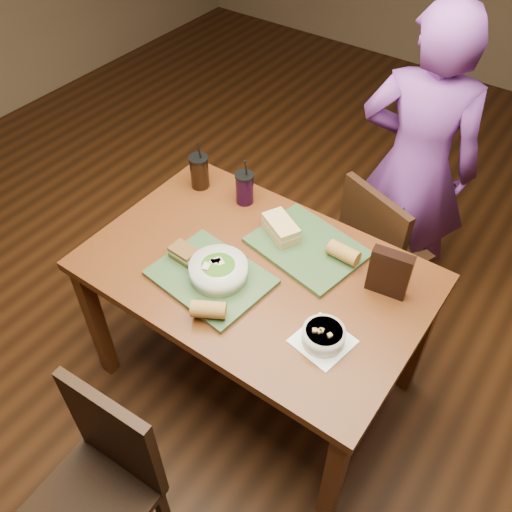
# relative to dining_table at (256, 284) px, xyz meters

# --- Properties ---
(ground) EXTENTS (6.00, 6.00, 0.00)m
(ground) POSITION_rel_dining_table_xyz_m (0.00, 0.00, -0.66)
(ground) COLOR #381C0B
(ground) RESTS_ON ground
(dining_table) EXTENTS (1.30, 0.85, 0.75)m
(dining_table) POSITION_rel_dining_table_xyz_m (0.00, 0.00, 0.00)
(dining_table) COLOR #592B11
(dining_table) RESTS_ON ground
(chair_near) EXTENTS (0.38, 0.39, 0.85)m
(chair_near) POSITION_rel_dining_table_xyz_m (-0.01, -0.85, -0.19)
(chair_near) COLOR black
(chair_near) RESTS_ON ground
(chair_far) EXTENTS (0.48, 0.49, 0.86)m
(chair_far) POSITION_rel_dining_table_xyz_m (0.23, 0.63, -0.18)
(chair_far) COLOR black
(chair_far) RESTS_ON ground
(diner) EXTENTS (0.63, 0.49, 1.55)m
(diner) POSITION_rel_dining_table_xyz_m (0.24, 0.94, 0.11)
(diner) COLOR #763491
(diner) RESTS_ON ground
(tray_near) EXTENTS (0.45, 0.37, 0.02)m
(tray_near) POSITION_rel_dining_table_xyz_m (-0.11, -0.14, 0.10)
(tray_near) COLOR #304C28
(tray_near) RESTS_ON dining_table
(tray_far) EXTENTS (0.47, 0.39, 0.02)m
(tray_far) POSITION_rel_dining_table_xyz_m (0.10, 0.21, 0.10)
(tray_far) COLOR #304C28
(tray_far) RESTS_ON dining_table
(salad_bowl) EXTENTS (0.22, 0.22, 0.07)m
(salad_bowl) POSITION_rel_dining_table_xyz_m (-0.08, -0.13, 0.14)
(salad_bowl) COLOR silver
(salad_bowl) RESTS_ON tray_near
(soup_bowl) EXTENTS (0.21, 0.21, 0.07)m
(soup_bowl) POSITION_rel_dining_table_xyz_m (0.38, -0.14, 0.12)
(soup_bowl) COLOR white
(soup_bowl) RESTS_ON dining_table
(sandwich_near) EXTENTS (0.11, 0.08, 0.05)m
(sandwich_near) POSITION_rel_dining_table_xyz_m (-0.25, -0.13, 0.13)
(sandwich_near) COLOR #593819
(sandwich_near) RESTS_ON tray_near
(sandwich_far) EXTENTS (0.19, 0.16, 0.07)m
(sandwich_far) POSITION_rel_dining_table_xyz_m (-0.02, 0.20, 0.14)
(sandwich_far) COLOR tan
(sandwich_far) RESTS_ON tray_far
(baguette_near) EXTENTS (0.14, 0.11, 0.06)m
(baguette_near) POSITION_rel_dining_table_xyz_m (0.01, -0.29, 0.14)
(baguette_near) COLOR #AD7533
(baguette_near) RESTS_ON tray_near
(baguette_far) EXTENTS (0.13, 0.07, 0.06)m
(baguette_far) POSITION_rel_dining_table_xyz_m (0.25, 0.23, 0.14)
(baguette_far) COLOR #AD7533
(baguette_far) RESTS_ON tray_far
(cup_cola) EXTENTS (0.09, 0.09, 0.24)m
(cup_cola) POSITION_rel_dining_table_xyz_m (-0.50, 0.27, 0.17)
(cup_cola) COLOR black
(cup_cola) RESTS_ON dining_table
(cup_berry) EXTENTS (0.08, 0.08, 0.22)m
(cup_berry) POSITION_rel_dining_table_xyz_m (-0.28, 0.30, 0.16)
(cup_berry) COLOR black
(cup_berry) RESTS_ON dining_table
(chip_bag) EXTENTS (0.15, 0.07, 0.19)m
(chip_bag) POSITION_rel_dining_table_xyz_m (0.45, 0.19, 0.19)
(chip_bag) COLOR black
(chip_bag) RESTS_ON dining_table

